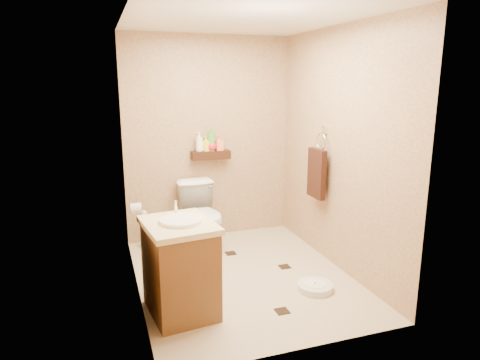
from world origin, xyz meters
name	(u,v)px	position (x,y,z in m)	size (l,w,h in m)	color
ground	(243,276)	(0.00, 0.00, 0.00)	(2.50, 2.50, 0.00)	tan
wall_back	(209,139)	(0.00, 1.25, 1.20)	(2.00, 0.04, 2.40)	tan
wall_front	(305,187)	(0.00, -1.25, 1.20)	(2.00, 0.04, 2.40)	tan
wall_left	(132,162)	(-1.00, 0.00, 1.20)	(0.04, 2.50, 2.40)	tan
wall_right	(338,150)	(1.00, 0.00, 1.20)	(0.04, 2.50, 2.40)	tan
ceiling	(243,18)	(0.00, 0.00, 2.40)	(2.00, 2.50, 0.02)	silver
wall_shelf	(211,155)	(0.00, 1.17, 1.02)	(0.46, 0.14, 0.10)	#361C0E
floor_accents	(248,276)	(0.04, -0.03, 0.00)	(1.09, 1.42, 0.01)	black
toilet	(203,217)	(-0.19, 0.83, 0.38)	(0.42, 0.74, 0.75)	white
vanity	(180,266)	(-0.70, -0.46, 0.40)	(0.60, 0.70, 0.90)	brown
bathroom_scale	(315,287)	(0.53, -0.48, 0.03)	(0.35, 0.35, 0.07)	silver
toilet_brush	(145,234)	(-0.82, 1.07, 0.16)	(0.10, 0.10, 0.45)	#1B6A6C
towel_ring	(317,171)	(0.91, 0.25, 0.95)	(0.12, 0.30, 0.76)	silver
toilet_paper	(136,208)	(-0.94, 0.65, 0.60)	(0.12, 0.11, 0.12)	silver
bottle_a	(199,142)	(-0.14, 1.17, 1.18)	(0.09, 0.09, 0.23)	white
bottle_b	(206,144)	(-0.05, 1.17, 1.16)	(0.08, 0.08, 0.18)	yellow
bottle_c	(211,144)	(0.01, 1.17, 1.15)	(0.12, 0.12, 0.16)	red
bottle_d	(211,140)	(0.01, 1.17, 1.20)	(0.10, 0.10, 0.27)	green
bottle_e	(219,143)	(0.10, 1.17, 1.16)	(0.08, 0.08, 0.18)	#FF8154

